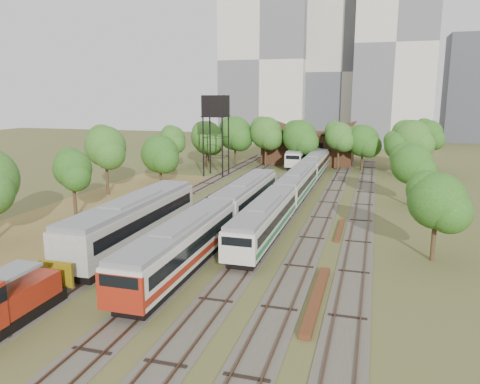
% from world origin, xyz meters
% --- Properties ---
extents(ground, '(240.00, 240.00, 0.00)m').
position_xyz_m(ground, '(0.00, 0.00, 0.00)').
color(ground, '#475123').
rests_on(ground, ground).
extents(dry_grass_patch, '(14.00, 60.00, 0.04)m').
position_xyz_m(dry_grass_patch, '(-18.00, 8.00, 0.02)').
color(dry_grass_patch, brown).
rests_on(dry_grass_patch, ground).
extents(tracks, '(24.60, 80.00, 0.19)m').
position_xyz_m(tracks, '(-0.67, 25.00, 0.04)').
color(tracks, '#4C473D').
rests_on(tracks, ground).
extents(railcar_red_set, '(2.87, 34.58, 3.55)m').
position_xyz_m(railcar_red_set, '(-2.00, 8.69, 1.88)').
color(railcar_red_set, black).
rests_on(railcar_red_set, ground).
extents(railcar_green_set, '(2.70, 52.07, 3.33)m').
position_xyz_m(railcar_green_set, '(2.00, 26.44, 1.76)').
color(railcar_green_set, black).
rests_on(railcar_green_set, ground).
extents(railcar_rear, '(2.69, 16.08, 3.32)m').
position_xyz_m(railcar_rear, '(-2.00, 53.86, 1.76)').
color(railcar_rear, black).
rests_on(railcar_rear, ground).
extents(old_grey_coach, '(3.30, 18.00, 4.09)m').
position_xyz_m(old_grey_coach, '(-8.00, 4.00, 2.23)').
color(old_grey_coach, black).
rests_on(old_grey_coach, ground).
extents(water_tower, '(3.60, 3.60, 12.44)m').
position_xyz_m(water_tower, '(-12.95, 39.25, 10.49)').
color(water_tower, black).
rests_on(water_tower, ground).
extents(rail_pile_near, '(0.67, 10.04, 0.33)m').
position_xyz_m(rail_pile_near, '(8.00, -2.29, 0.17)').
color(rail_pile_near, brown).
rests_on(rail_pile_near, ground).
extents(rail_pile_far, '(0.46, 7.29, 0.24)m').
position_xyz_m(rail_pile_far, '(8.20, 13.50, 0.12)').
color(rail_pile_far, brown).
rests_on(rail_pile_far, ground).
extents(maintenance_shed, '(16.45, 11.55, 7.58)m').
position_xyz_m(maintenance_shed, '(-1.00, 57.98, 2.91)').
color(maintenance_shed, '#362113').
rests_on(maintenance_shed, ground).
extents(tree_band_left, '(8.51, 65.78, 8.76)m').
position_xyz_m(tree_band_left, '(-19.64, 21.12, 5.24)').
color(tree_band_left, '#382616').
rests_on(tree_band_left, ground).
extents(tree_band_far, '(41.65, 9.98, 8.75)m').
position_xyz_m(tree_band_far, '(-0.69, 49.86, 5.59)').
color(tree_band_far, '#382616').
rests_on(tree_band_far, ground).
extents(tree_band_right, '(5.63, 43.58, 7.17)m').
position_xyz_m(tree_band_right, '(15.01, 27.27, 4.78)').
color(tree_band_right, '#382616').
rests_on(tree_band_right, ground).
extents(tower_left, '(22.00, 16.00, 42.00)m').
position_xyz_m(tower_left, '(-18.00, 95.00, 21.00)').
color(tower_left, beige).
rests_on(tower_left, ground).
extents(tower_centre, '(20.00, 18.00, 36.00)m').
position_xyz_m(tower_centre, '(2.00, 100.00, 18.00)').
color(tower_centre, '#BAB6A8').
rests_on(tower_centre, ground).
extents(tower_right, '(18.00, 16.00, 48.00)m').
position_xyz_m(tower_right, '(14.00, 92.00, 24.00)').
color(tower_right, beige).
rests_on(tower_right, ground).
extents(tower_far_right, '(12.00, 12.00, 28.00)m').
position_xyz_m(tower_far_right, '(34.00, 110.00, 14.00)').
color(tower_far_right, '#3E3F45').
rests_on(tower_far_right, ground).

